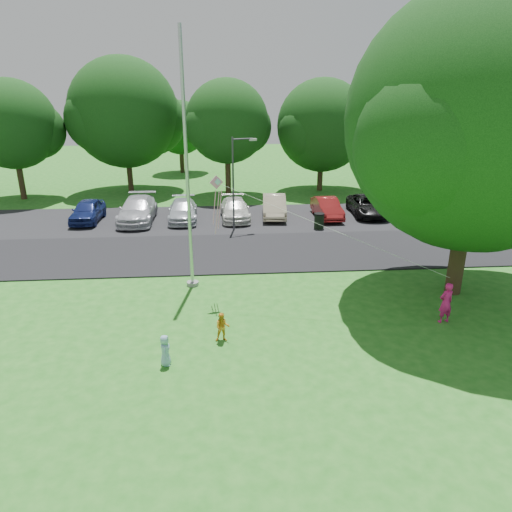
{
  "coord_description": "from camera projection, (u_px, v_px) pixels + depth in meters",
  "views": [
    {
      "loc": [
        -2.23,
        -12.92,
        7.72
      ],
      "look_at": [
        -0.89,
        4.0,
        1.6
      ],
      "focal_mm": 32.0,
      "sensor_mm": 36.0,
      "label": 1
    }
  ],
  "objects": [
    {
      "name": "child_yellow",
      "position": [
        222.0,
        327.0,
        14.85
      ],
      "size": [
        0.49,
        0.38,
        1.0
      ],
      "primitive_type": "imported",
      "rotation": [
        0.0,
        0.0,
        0.0
      ],
      "color": "orange",
      "rests_on": "ground"
    },
    {
      "name": "parking_strip",
      "position": [
        256.0,
        218.0,
        29.43
      ],
      "size": [
        42.0,
        7.0,
        0.06
      ],
      "primitive_type": "cube",
      "color": "black",
      "rests_on": "ground"
    },
    {
      "name": "street_lamp",
      "position": [
        237.0,
        175.0,
        25.97
      ],
      "size": [
        1.45,
        0.67,
        5.38
      ],
      "rotation": [
        0.0,
        0.0,
        0.37
      ],
      "color": "#3F3F44",
      "rests_on": "ground"
    },
    {
      "name": "horizon_trees",
      "position": [
        282.0,
        128.0,
        45.51
      ],
      "size": [
        77.46,
        7.2,
        7.02
      ],
      "color": "#332316",
      "rests_on": "ground"
    },
    {
      "name": "child_blue",
      "position": [
        165.0,
        350.0,
        13.53
      ],
      "size": [
        0.34,
        0.5,
        0.98
      ],
      "primitive_type": "imported",
      "rotation": [
        0.0,
        0.0,
        1.63
      ],
      "color": "#83B1CA",
      "rests_on": "ground"
    },
    {
      "name": "kite",
      "position": [
        226.0,
        198.0,
        16.78
      ],
      "size": [
        8.18,
        3.0,
        3.16
      ],
      "rotation": [
        0.0,
        0.0,
        0.24
      ],
      "color": "pink",
      "rests_on": "ground"
    },
    {
      "name": "park_road",
      "position": [
        266.0,
        251.0,
        23.33
      ],
      "size": [
        60.0,
        6.0,
        0.06
      ],
      "primitive_type": "cube",
      "color": "black",
      "rests_on": "ground"
    },
    {
      "name": "tree_row",
      "position": [
        267.0,
        119.0,
        35.8
      ],
      "size": [
        64.35,
        11.94,
        10.88
      ],
      "color": "#332316",
      "rests_on": "ground"
    },
    {
      "name": "big_tree",
      "position": [
        477.0,
        127.0,
        16.36
      ],
      "size": [
        10.07,
        9.59,
        11.59
      ],
      "rotation": [
        0.0,
        0.0,
        -0.13
      ],
      "color": "#332316",
      "rests_on": "ground"
    },
    {
      "name": "parked_cars",
      "position": [
        245.0,
        208.0,
        29.11
      ],
      "size": [
        22.71,
        5.3,
        1.47
      ],
      "color": "navy",
      "rests_on": "ground"
    },
    {
      "name": "flagpole",
      "position": [
        188.0,
        188.0,
        17.92
      ],
      "size": [
        0.5,
        0.5,
        10.0
      ],
      "color": "#B7BABF",
      "rests_on": "ground"
    },
    {
      "name": "trash_can",
      "position": [
        319.0,
        221.0,
        27.01
      ],
      "size": [
        0.61,
        0.61,
        0.97
      ],
      "rotation": [
        0.0,
        0.0,
        -0.09
      ],
      "color": "black",
      "rests_on": "ground"
    },
    {
      "name": "ground",
      "position": [
        293.0,
        343.0,
        14.9
      ],
      "size": [
        120.0,
        120.0,
        0.0
      ],
      "primitive_type": "plane",
      "color": "#246E1D",
      "rests_on": "ground"
    },
    {
      "name": "woman",
      "position": [
        446.0,
        303.0,
        15.99
      ],
      "size": [
        0.62,
        0.48,
        1.5
      ],
      "primitive_type": "imported",
      "rotation": [
        0.0,
        0.0,
        3.37
      ],
      "color": "#DF1D76",
      "rests_on": "ground"
    }
  ]
}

